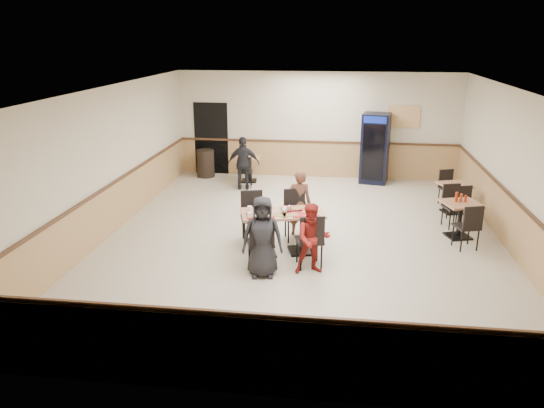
# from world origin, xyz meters

# --- Properties ---
(ground) EXTENTS (10.00, 10.00, 0.00)m
(ground) POSITION_xyz_m (0.00, 0.00, 0.00)
(ground) COLOR beige
(ground) RESTS_ON ground
(room_shell) EXTENTS (10.00, 10.00, 10.00)m
(room_shell) POSITION_xyz_m (1.78, 2.55, 0.58)
(room_shell) COLOR silver
(room_shell) RESTS_ON ground
(main_table) EXTENTS (1.68, 1.14, 0.82)m
(main_table) POSITION_xyz_m (-0.34, -0.79, 0.54)
(main_table) COLOR black
(main_table) RESTS_ON ground
(main_chairs) EXTENTS (1.78, 2.08, 1.04)m
(main_chairs) POSITION_xyz_m (-0.39, -0.80, 0.52)
(main_chairs) COLOR black
(main_chairs) RESTS_ON ground
(diner_woman_left) EXTENTS (0.75, 0.55, 1.42)m
(diner_woman_left) POSITION_xyz_m (-0.56, -1.81, 0.71)
(diner_woman_left) COLOR black
(diner_woman_left) RESTS_ON ground
(diner_woman_right) EXTENTS (0.71, 0.61, 1.26)m
(diner_woman_right) POSITION_xyz_m (0.28, -1.58, 0.63)
(diner_woman_right) COLOR maroon
(diner_woman_right) RESTS_ON ground
(diner_man_opposite) EXTENTS (0.54, 0.40, 1.37)m
(diner_man_opposite) POSITION_xyz_m (-0.11, 0.24, 0.68)
(diner_man_opposite) COLOR brown
(diner_man_opposite) RESTS_ON ground
(lone_diner) EXTENTS (0.88, 0.47, 1.42)m
(lone_diner) POSITION_xyz_m (-1.85, 3.40, 0.71)
(lone_diner) COLOR black
(lone_diner) RESTS_ON ground
(tabletop_clutter) EXTENTS (1.37, 0.93, 0.12)m
(tabletop_clutter) POSITION_xyz_m (-0.34, -0.87, 0.84)
(tabletop_clutter) COLOR #B30B1A
(tabletop_clutter) RESTS_ON main_table
(side_table_near) EXTENTS (0.87, 0.87, 0.74)m
(side_table_near) POSITION_xyz_m (3.16, 0.50, 0.50)
(side_table_near) COLOR black
(side_table_near) RESTS_ON ground
(side_table_near_chair_south) EXTENTS (0.55, 0.55, 0.94)m
(side_table_near_chair_south) POSITION_xyz_m (3.16, -0.10, 0.47)
(side_table_near_chair_south) COLOR black
(side_table_near_chair_south) RESTS_ON ground
(side_table_near_chair_north) EXTENTS (0.55, 0.55, 0.94)m
(side_table_near_chair_north) POSITION_xyz_m (3.16, 1.09, 0.47)
(side_table_near_chair_north) COLOR black
(side_table_near_chair_north) RESTS_ON ground
(side_table_far) EXTENTS (0.82, 0.82, 0.69)m
(side_table_far) POSITION_xyz_m (3.33, 2.12, 0.46)
(side_table_far) COLOR black
(side_table_far) RESTS_ON ground
(side_table_far_chair_south) EXTENTS (0.52, 0.52, 0.88)m
(side_table_far_chair_south) POSITION_xyz_m (3.33, 1.56, 0.44)
(side_table_far_chair_south) COLOR black
(side_table_far_chair_south) RESTS_ON ground
(side_table_far_chair_north) EXTENTS (0.52, 0.52, 0.88)m
(side_table_far_chair_north) POSITION_xyz_m (3.33, 2.67, 0.44)
(side_table_far_chair_north) COLOR black
(side_table_far_chair_north) RESTS_ON ground
(condiment_caddy) EXTENTS (0.23, 0.06, 0.20)m
(condiment_caddy) POSITION_xyz_m (3.13, 0.55, 0.83)
(condiment_caddy) COLOR #AA260C
(condiment_caddy) RESTS_ON side_table_near
(back_table) EXTENTS (0.72, 0.72, 0.70)m
(back_table) POSITION_xyz_m (-1.85, 4.20, 0.47)
(back_table) COLOR black
(back_table) RESTS_ON ground
(back_table_chair_lone) EXTENTS (0.45, 0.45, 0.89)m
(back_table_chair_lone) POSITION_xyz_m (-1.85, 3.64, 0.45)
(back_table_chair_lone) COLOR black
(back_table_chair_lone) RESTS_ON ground
(pepsi_cooler) EXTENTS (0.85, 0.85, 1.93)m
(pepsi_cooler) POSITION_xyz_m (1.64, 4.59, 0.97)
(pepsi_cooler) COLOR black
(pepsi_cooler) RESTS_ON ground
(trash_bin) EXTENTS (0.50, 0.50, 0.79)m
(trash_bin) POSITION_xyz_m (-3.18, 4.55, 0.40)
(trash_bin) COLOR black
(trash_bin) RESTS_ON ground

